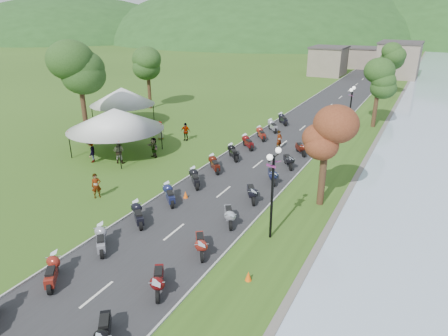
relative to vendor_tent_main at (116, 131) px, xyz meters
The scene contains 12 objects.
road 19.39m from the vendor_tent_main, 52.11° to the left, with size 7.00×120.00×0.02m, color #2C2C2E.
hills_backdrop 175.63m from the vendor_tent_main, 86.13° to the left, with size 360.00×120.00×76.00m, color #285621, non-canonical shape.
far_building 61.02m from the vendor_tent_main, 80.72° to the left, with size 18.00×16.00×5.00m, color gray.
moto_row_left 11.29m from the vendor_tent_main, 31.62° to the right, with size 2.60×45.40×1.10m, color #331411, non-canonical shape.
moto_row_right 14.28m from the vendor_tent_main, ahead, with size 2.60×46.69×1.10m, color #331411, non-canonical shape.
vendor_tent_main is the anchor object (origin of this frame).
vendor_tent_side 9.71m from the vendor_tent_main, 127.59° to the left, with size 4.57×4.57×4.00m, color silver, non-canonical shape.
tree_park_left 5.78m from the vendor_tent_main, 169.21° to the left, with size 4.08×4.08×11.33m, color #2D541E, non-canonical shape.
tree_lakeside 18.30m from the vendor_tent_main, ahead, with size 2.53×2.53×7.03m, color #2D541E, non-canonical shape.
pedestrian_a 9.06m from the vendor_tent_main, 57.24° to the right, with size 0.62×0.45×1.70m, color slate.
pedestrian_b 3.13m from the vendor_tent_main, 45.96° to the right, with size 0.95×0.52×1.96m, color slate.
pedestrian_c 3.32m from the vendor_tent_main, 99.26° to the right, with size 1.23×0.51×1.90m, color slate.
Camera 1 is at (11.58, -0.01, 11.67)m, focal length 32.00 mm.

